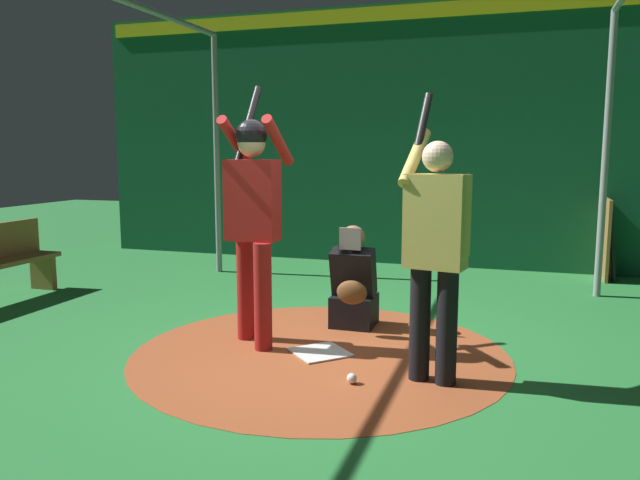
% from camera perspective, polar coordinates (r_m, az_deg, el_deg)
% --- Properties ---
extents(ground_plane, '(25.91, 25.91, 0.00)m').
position_cam_1_polar(ground_plane, '(5.24, -0.00, -10.34)').
color(ground_plane, '#287A38').
extents(dirt_circle, '(3.11, 3.11, 0.01)m').
position_cam_1_polar(dirt_circle, '(5.24, -0.00, -10.31)').
color(dirt_circle, '#9E4C28').
rests_on(dirt_circle, ground).
extents(home_plate, '(0.59, 0.59, 0.01)m').
position_cam_1_polar(home_plate, '(5.24, -0.00, -10.21)').
color(home_plate, white).
rests_on(home_plate, dirt_circle).
extents(batter, '(0.68, 0.49, 2.24)m').
position_cam_1_polar(batter, '(5.30, -6.17, 2.96)').
color(batter, maroon).
rests_on(batter, ground).
extents(catcher, '(0.58, 0.40, 0.98)m').
position_cam_1_polar(catcher, '(5.90, 3.09, -4.35)').
color(catcher, black).
rests_on(catcher, ground).
extents(visitor, '(0.59, 0.51, 2.09)m').
position_cam_1_polar(visitor, '(4.47, 10.47, -0.40)').
color(visitor, black).
rests_on(visitor, ground).
extents(back_wall, '(0.22, 9.91, 3.73)m').
position_cam_1_polar(back_wall, '(9.23, 8.44, 9.43)').
color(back_wall, '#145133').
rests_on(back_wall, ground).
extents(cage_frame, '(5.96, 4.91, 3.21)m').
position_cam_1_polar(cage_frame, '(5.00, -0.00, 14.87)').
color(cage_frame, gray).
rests_on(cage_frame, ground).
extents(bat_rack, '(0.82, 0.21, 1.05)m').
position_cam_1_polar(bat_rack, '(9.00, 24.70, -0.04)').
color(bat_rack, olive).
rests_on(bat_rack, ground).
extents(baseball_0, '(0.07, 0.07, 0.07)m').
position_cam_1_polar(baseball_0, '(4.59, 2.93, -12.51)').
color(baseball_0, white).
rests_on(baseball_0, dirt_circle).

